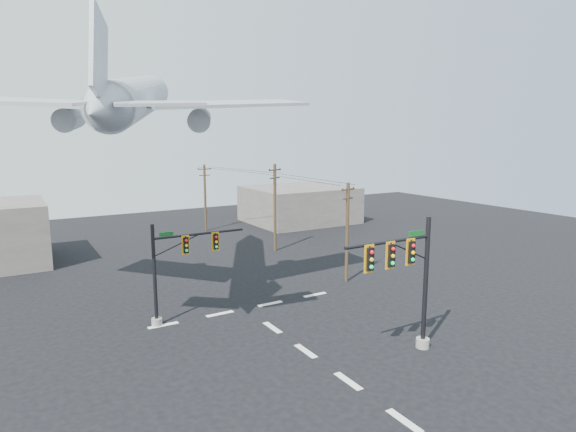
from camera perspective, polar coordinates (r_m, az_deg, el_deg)
ground at (r=26.04m, az=7.13°, el=-18.85°), size 120.00×120.00×0.00m
lane_markings at (r=29.97m, az=0.68°, el=-14.77°), size 14.00×21.20×0.01m
signal_mast_near at (r=27.88m, az=14.08°, el=-7.38°), size 6.26×0.86×7.83m
signal_mast_far at (r=32.72m, az=-13.21°, el=-6.14°), size 6.64×0.75×6.78m
utility_pole_a at (r=40.68m, az=7.03°, el=-1.73°), size 1.66×0.55×8.47m
utility_pole_b at (r=51.14m, az=-1.56°, el=1.19°), size 1.82×0.76×9.35m
utility_pole_c at (r=62.94m, az=-9.80°, el=2.29°), size 1.77×0.29×8.62m
power_lines at (r=51.12m, az=-2.67°, el=5.02°), size 4.09×26.87×0.10m
airliner at (r=35.68m, az=-17.66°, el=13.07°), size 22.43×24.47×6.69m
building_right at (r=69.06m, az=1.34°, el=1.39°), size 14.00×12.00×5.00m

